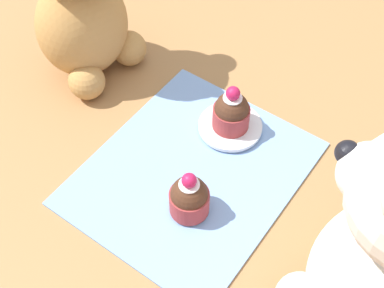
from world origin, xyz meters
The scene contains 6 objects.
ground_plane centered at (0.00, 0.00, 0.00)m, with size 4.00×4.00×0.00m, color #9E7042.
knitted_placemat centered at (0.00, 0.00, 0.00)m, with size 0.27×0.22×0.01m, color #7A9ED1.
teddy_bear_tan centered at (-0.07, -0.22, 0.11)m, with size 0.13×0.12×0.24m.
cupcake_near_cream_bear centered at (0.04, 0.03, 0.03)m, with size 0.04×0.04×0.06m.
saucer_plate centered at (-0.08, 0.00, 0.01)m, with size 0.08×0.08×0.01m, color silver.
cupcake_near_tan_bear centered at (-0.08, 0.00, 0.03)m, with size 0.05×0.05×0.06m.
Camera 1 is at (0.29, 0.21, 0.51)m, focal length 50.00 mm.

